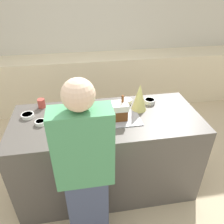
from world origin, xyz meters
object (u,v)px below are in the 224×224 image
object	(u,v)px
candy_bowl_far_right	(28,115)
mug	(41,103)
baking_tray	(118,119)
candy_bowl_near_tray_left	(40,122)
candy_bowl_behind_tray	(150,101)
decorative_tree	(139,97)
gingerbread_house	(118,111)
person	(85,173)
candy_bowl_center_rear	(127,101)

from	to	relation	value
candy_bowl_far_right	mug	xyz separation A→B (m)	(0.12, 0.17, 0.03)
baking_tray	candy_bowl_near_tray_left	distance (m)	0.74
baking_tray	candy_bowl_near_tray_left	world-z (taller)	candy_bowl_near_tray_left
baking_tray	candy_bowl_behind_tray	distance (m)	0.47
candy_bowl_near_tray_left	decorative_tree	bearing A→B (deg)	6.36
gingerbread_house	decorative_tree	world-z (taller)	decorative_tree
baking_tray	person	bearing A→B (deg)	-123.33
candy_bowl_near_tray_left	person	world-z (taller)	person
candy_bowl_center_rear	candy_bowl_far_right	world-z (taller)	candy_bowl_center_rear
gingerbread_house	candy_bowl_center_rear	distance (m)	0.34
candy_bowl_near_tray_left	candy_bowl_behind_tray	xyz separation A→B (m)	(1.13, 0.22, 0.00)
gingerbread_house	candy_bowl_behind_tray	xyz separation A→B (m)	(0.40, 0.26, -0.07)
mug	decorative_tree	bearing A→B (deg)	-12.02
candy_bowl_far_right	mug	distance (m)	0.21
candy_bowl_center_rear	mug	distance (m)	0.91
baking_tray	mug	distance (m)	0.83
gingerbread_house	candy_bowl_center_rear	bearing A→B (deg)	62.70
gingerbread_house	mug	distance (m)	0.83
gingerbread_house	candy_bowl_far_right	bearing A→B (deg)	168.26
candy_bowl_behind_tray	mug	world-z (taller)	mug
candy_bowl_center_rear	baking_tray	bearing A→B (deg)	-117.35
candy_bowl_behind_tray	decorative_tree	bearing A→B (deg)	-143.84
candy_bowl_center_rear	candy_bowl_behind_tray	world-z (taller)	candy_bowl_center_rear
decorative_tree	person	world-z (taller)	person
person	candy_bowl_near_tray_left	bearing A→B (deg)	123.22
candy_bowl_behind_tray	gingerbread_house	bearing A→B (deg)	-147.29
baking_tray	person	distance (m)	0.66
baking_tray	candy_bowl_far_right	size ratio (longest dim) A/B	3.46
candy_bowl_near_tray_left	person	xyz separation A→B (m)	(0.38, -0.58, -0.12)
person	candy_bowl_behind_tray	bearing A→B (deg)	46.60
candy_bowl_behind_tray	mug	size ratio (longest dim) A/B	1.24
candy_bowl_far_right	mug	bearing A→B (deg)	55.75
candy_bowl_near_tray_left	mug	distance (m)	0.32
baking_tray	candy_bowl_center_rear	distance (m)	0.33
decorative_tree	candy_bowl_near_tray_left	xyz separation A→B (m)	(-0.98, -0.11, -0.12)
gingerbread_house	mug	xyz separation A→B (m)	(-0.75, 0.35, -0.05)
decorative_tree	mug	world-z (taller)	decorative_tree
decorative_tree	candy_bowl_far_right	size ratio (longest dim) A/B	2.31
baking_tray	mug	world-z (taller)	mug
decorative_tree	person	xyz separation A→B (m)	(-0.60, -0.69, -0.24)
candy_bowl_center_rear	candy_bowl_near_tray_left	xyz separation A→B (m)	(-0.89, -0.26, -0.01)
candy_bowl_center_rear	person	size ratio (longest dim) A/B	0.07
mug	baking_tray	bearing A→B (deg)	-25.26
decorative_tree	candy_bowl_center_rear	bearing A→B (deg)	121.58
candy_bowl_center_rear	person	world-z (taller)	person
candy_bowl_center_rear	candy_bowl_near_tray_left	distance (m)	0.92
baking_tray	candy_bowl_center_rear	world-z (taller)	candy_bowl_center_rear
decorative_tree	candy_bowl_far_right	world-z (taller)	decorative_tree
gingerbread_house	decorative_tree	distance (m)	0.29
candy_bowl_near_tray_left	candy_bowl_far_right	bearing A→B (deg)	132.67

